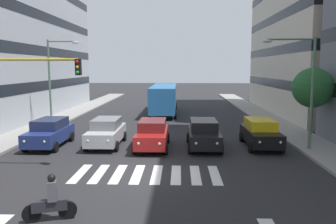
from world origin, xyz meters
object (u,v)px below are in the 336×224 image
at_px(car_0, 260,133).
at_px(car_4, 50,132).
at_px(car_1, 204,134).
at_px(street_lamp_right, 54,74).
at_px(car_3, 106,132).
at_px(car_2, 152,134).
at_px(street_tree_1, 313,88).
at_px(bus_behind_traffic, 164,96).
at_px(motorcycle_with_rider, 51,202).
at_px(traffic_light_gantry, 8,92).
at_px(street_lamp_left, 303,80).

xyz_separation_m(car_0, car_4, (13.23, 0.31, 0.00)).
distance_m(car_1, street_lamp_right, 14.06).
relative_size(car_3, street_lamp_right, 0.63).
xyz_separation_m(car_2, street_tree_1, (-10.38, -2.07, 2.72)).
height_order(car_0, bus_behind_traffic, bus_behind_traffic).
height_order(car_1, car_3, same).
bearing_deg(car_4, car_0, -178.65).
bearing_deg(car_3, car_4, 4.83).
distance_m(car_0, street_tree_1, 4.79).
xyz_separation_m(motorcycle_with_rider, traffic_light_gantry, (4.02, -5.37, 3.12)).
xyz_separation_m(car_1, street_lamp_left, (-5.66, 0.63, 3.32)).
bearing_deg(motorcycle_with_rider, car_4, -68.28).
xyz_separation_m(car_3, street_lamp_left, (-11.78, 1.02, 3.32)).
relative_size(car_1, car_2, 1.00).
height_order(car_1, motorcycle_with_rider, car_1).
distance_m(car_0, car_3, 9.70).
bearing_deg(traffic_light_gantry, street_tree_1, -158.92).
bearing_deg(street_tree_1, car_0, 22.28).
height_order(car_1, bus_behind_traffic, bus_behind_traffic).
bearing_deg(motorcycle_with_rider, car_2, -104.24).
distance_m(bus_behind_traffic, street_lamp_left, 18.21).
height_order(bus_behind_traffic, street_lamp_right, street_lamp_right).
height_order(car_3, street_lamp_right, street_lamp_right).
distance_m(car_2, bus_behind_traffic, 15.34).
xyz_separation_m(car_0, street_lamp_right, (15.34, -6.42, 3.54)).
bearing_deg(car_3, street_tree_1, -173.55).
height_order(car_0, car_1, same).
bearing_deg(street_lamp_right, car_4, 107.47).
bearing_deg(car_0, car_1, 6.37).
relative_size(street_lamp_left, street_tree_1, 1.36).
height_order(car_0, street_lamp_left, street_lamp_left).
xyz_separation_m(car_0, street_lamp_left, (-2.09, 1.03, 3.32)).
height_order(car_0, motorcycle_with_rider, car_0).
xyz_separation_m(car_0, traffic_light_gantry, (13.23, 5.01, 2.88)).
bearing_deg(street_lamp_left, car_3, -4.94).
bearing_deg(car_4, car_1, 179.48).
xyz_separation_m(bus_behind_traffic, street_lamp_left, (-8.82, 15.76, 2.34)).
distance_m(street_lamp_left, street_lamp_right, 18.96).
distance_m(car_2, traffic_light_gantry, 8.38).
xyz_separation_m(car_1, street_lamp_right, (11.78, -6.82, 3.54)).
bearing_deg(bus_behind_traffic, motorcycle_with_rider, 84.34).
relative_size(car_4, street_tree_1, 0.93).
distance_m(bus_behind_traffic, traffic_light_gantry, 20.87).
bearing_deg(car_2, street_lamp_right, -39.08).
distance_m(car_2, street_lamp_right, 11.65).
height_order(motorcycle_with_rider, traffic_light_gantry, traffic_light_gantry).
bearing_deg(car_2, car_4, -2.36).
distance_m(car_0, street_lamp_left, 4.05).
bearing_deg(street_lamp_right, car_1, 149.94).
distance_m(car_3, car_4, 3.54).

